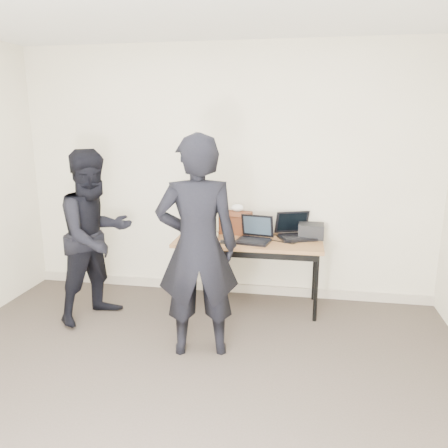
% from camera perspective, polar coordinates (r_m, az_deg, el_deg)
% --- Properties ---
extents(room, '(4.60, 4.60, 2.80)m').
position_cam_1_polar(room, '(2.58, -8.38, 0.49)').
color(room, '#443A33').
rests_on(room, ground).
extents(desk, '(1.50, 0.65, 0.72)m').
position_cam_1_polar(desk, '(4.50, 3.21, -2.81)').
color(desk, brown).
rests_on(desk, ground).
extents(laptop_beige, '(0.37, 0.36, 0.27)m').
position_cam_1_polar(laptop_beige, '(4.53, -2.93, -1.21)').
color(laptop_beige, beige).
rests_on(laptop_beige, desk).
extents(laptop_center, '(0.38, 0.37, 0.26)m').
position_cam_1_polar(laptop_center, '(4.43, 4.00, -1.52)').
color(laptop_center, black).
rests_on(laptop_center, desk).
extents(laptop_right, '(0.46, 0.45, 0.26)m').
position_cam_1_polar(laptop_right, '(4.61, 9.27, -1.03)').
color(laptop_right, black).
rests_on(laptop_right, desk).
extents(leather_satchel, '(0.38, 0.22, 0.25)m').
position_cam_1_polar(leather_satchel, '(4.69, 1.38, 0.25)').
color(leather_satchel, '#602E19').
rests_on(leather_satchel, desk).
extents(tissue, '(0.14, 0.11, 0.08)m').
position_cam_1_polar(tissue, '(4.66, 1.77, 2.13)').
color(tissue, white).
rests_on(tissue, leather_satchel).
extents(equipment_box, '(0.26, 0.23, 0.15)m').
position_cam_1_polar(equipment_box, '(4.62, 11.29, -0.89)').
color(equipment_box, black).
rests_on(equipment_box, desk).
extents(power_brick, '(0.08, 0.05, 0.03)m').
position_cam_1_polar(power_brick, '(4.35, 0.07, -2.35)').
color(power_brick, black).
rests_on(power_brick, desk).
extents(cables, '(1.16, 0.43, 0.01)m').
position_cam_1_polar(cables, '(4.48, 3.81, -2.06)').
color(cables, black).
rests_on(cables, desk).
extents(person_typist, '(0.75, 0.58, 1.83)m').
position_cam_1_polar(person_typist, '(3.54, -3.47, -3.09)').
color(person_typist, black).
rests_on(person_typist, ground).
extents(person_observer, '(0.95, 1.01, 1.66)m').
position_cam_1_polar(person_observer, '(4.38, -16.41, -1.52)').
color(person_observer, black).
rests_on(person_observer, ground).
extents(baseboard, '(4.50, 0.03, 0.10)m').
position_cam_1_polar(baseboard, '(5.05, 0.12, -8.26)').
color(baseboard, '#B6AA97').
rests_on(baseboard, ground).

